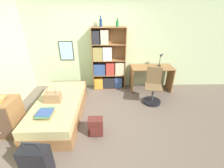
# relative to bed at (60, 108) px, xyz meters

# --- Properties ---
(ground_plane) EXTENTS (14.00, 14.00, 0.00)m
(ground_plane) POSITION_rel_bed_xyz_m (0.79, -0.02, -0.23)
(ground_plane) COLOR #66564C
(wall_back) EXTENTS (10.00, 0.09, 2.60)m
(wall_back) POSITION_rel_bed_xyz_m (0.78, 1.62, 1.07)
(wall_back) COLOR beige
(wall_back) RESTS_ON ground_plane
(bed) EXTENTS (0.99, 2.05, 0.46)m
(bed) POSITION_rel_bed_xyz_m (0.00, 0.00, 0.00)
(bed) COLOR olive
(bed) RESTS_ON ground_plane
(handbag) EXTENTS (0.36, 0.19, 0.38)m
(handbag) POSITION_rel_bed_xyz_m (-0.09, -0.08, 0.35)
(handbag) COLOR #93704C
(handbag) RESTS_ON bed
(book_stack_on_bed) EXTENTS (0.31, 0.37, 0.08)m
(book_stack_on_bed) POSITION_rel_bed_xyz_m (-0.08, -0.57, 0.27)
(book_stack_on_bed) COLOR #B2382D
(book_stack_on_bed) RESTS_ON bed
(suitcase) EXTENTS (0.44, 0.25, 0.66)m
(suitcase) POSITION_rel_bed_xyz_m (0.06, -1.43, 0.04)
(suitcase) COLOR black
(suitcase) RESTS_ON ground_plane
(dresser) EXTENTS (0.53, 0.51, 0.77)m
(dresser) POSITION_rel_bed_xyz_m (-0.92, -0.51, 0.16)
(dresser) COLOR olive
(dresser) RESTS_ON ground_plane
(bookcase) EXTENTS (0.99, 0.29, 1.89)m
(bookcase) POSITION_rel_bed_xyz_m (1.11, 1.42, 0.59)
(bookcase) COLOR olive
(bookcase) RESTS_ON ground_plane
(bottle_green) EXTENTS (0.08, 0.08, 0.28)m
(bottle_green) POSITION_rel_bed_xyz_m (0.96, 1.47, 1.77)
(bottle_green) COLOR navy
(bottle_green) RESTS_ON bookcase
(bottle_brown) EXTENTS (0.08, 0.08, 0.22)m
(bottle_brown) POSITION_rel_bed_xyz_m (1.41, 1.42, 1.75)
(bottle_brown) COLOR #1E6B2D
(bottle_brown) RESTS_ON bookcase
(desk) EXTENTS (1.26, 0.57, 0.77)m
(desk) POSITION_rel_bed_xyz_m (2.48, 1.29, 0.31)
(desk) COLOR olive
(desk) RESTS_ON ground_plane
(desk_lamp) EXTENTS (0.16, 0.11, 0.41)m
(desk_lamp) POSITION_rel_bed_xyz_m (2.74, 1.36, 0.82)
(desk_lamp) COLOR black
(desk_lamp) RESTS_ON desk
(desk_chair) EXTENTS (0.51, 0.51, 0.97)m
(desk_chair) POSITION_rel_bed_xyz_m (2.35, 0.57, 0.09)
(desk_chair) COLOR black
(desk_chair) RESTS_ON ground_plane
(backpack) EXTENTS (0.30, 0.22, 0.39)m
(backpack) POSITION_rel_bed_xyz_m (0.89, -0.62, -0.04)
(backpack) COLOR #56231E
(backpack) RESTS_ON ground_plane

